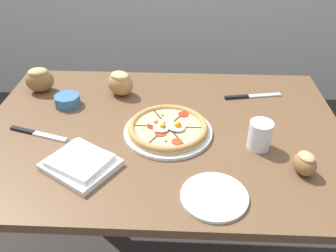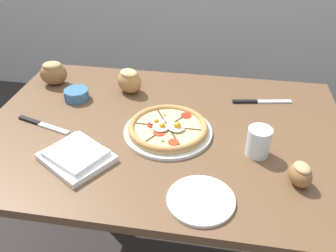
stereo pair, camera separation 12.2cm
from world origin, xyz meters
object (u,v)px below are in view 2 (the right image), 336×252
(bread_piece_far, at_px, (129,80))
(bread_piece_mid, at_px, (300,174))
(dining_table, at_px, (163,151))
(bread_piece_near, at_px, (53,73))
(water_glass, at_px, (258,143))
(pizza, at_px, (168,129))
(knife_main, at_px, (43,125))
(knife_spare, at_px, (261,102))
(side_saucer, at_px, (201,200))
(napkin_folded, at_px, (76,156))
(ramekin_bowl, at_px, (77,94))

(bread_piece_far, bearing_deg, bread_piece_mid, -35.99)
(dining_table, height_order, bread_piece_mid, bread_piece_mid)
(bread_piece_near, xyz_separation_m, bread_piece_mid, (0.96, -0.46, -0.02))
(bread_piece_near, xyz_separation_m, water_glass, (0.84, -0.34, -0.01))
(pizza, bearing_deg, dining_table, 131.90)
(bread_piece_mid, relative_size, bread_piece_far, 0.70)
(pizza, xyz_separation_m, knife_main, (-0.45, -0.03, -0.02))
(bread_piece_mid, distance_m, bread_piece_far, 0.77)
(bread_piece_far, height_order, water_glass, bread_piece_far)
(knife_spare, bearing_deg, bread_piece_near, 168.89)
(bread_piece_near, distance_m, bread_piece_mid, 1.06)
(bread_piece_near, distance_m, side_saucer, 0.90)
(knife_main, bearing_deg, dining_table, 24.08)
(napkin_folded, relative_size, bread_piece_far, 1.91)
(dining_table, relative_size, knife_main, 5.86)
(knife_main, bearing_deg, bread_piece_near, 123.04)
(napkin_folded, bearing_deg, dining_table, 42.58)
(bread_piece_far, bearing_deg, dining_table, -52.70)
(knife_spare, bearing_deg, pizza, -151.40)
(side_saucer, bearing_deg, knife_spare, 71.65)
(ramekin_bowl, xyz_separation_m, knife_main, (-0.05, -0.20, -0.02))
(bread_piece_mid, bearing_deg, knife_spare, 100.54)
(napkin_folded, relative_size, water_glass, 2.74)
(knife_spare, bearing_deg, knife_main, -169.62)
(bread_piece_mid, xyz_separation_m, water_glass, (-0.11, 0.12, 0.00))
(knife_spare, bearing_deg, side_saucer, -118.67)
(ramekin_bowl, relative_size, bread_piece_mid, 1.07)
(bread_piece_near, bearing_deg, bread_piece_mid, -25.88)
(dining_table, height_order, knife_spare, knife_spare)
(ramekin_bowl, height_order, water_glass, water_glass)
(side_saucer, bearing_deg, bread_piece_far, 121.56)
(pizza, xyz_separation_m, bread_piece_mid, (0.41, -0.18, 0.02))
(bread_piece_near, bearing_deg, water_glass, -22.15)
(knife_main, relative_size, knife_spare, 0.94)
(knife_spare, height_order, side_saucer, same)
(water_glass, bearing_deg, ramekin_bowl, 161.42)
(napkin_folded, bearing_deg, knife_spare, 37.86)
(pizza, distance_m, water_glass, 0.31)
(knife_main, distance_m, knife_spare, 0.84)
(napkin_folded, relative_size, bread_piece_near, 2.05)
(knife_main, bearing_deg, pizza, 20.51)
(napkin_folded, distance_m, side_saucer, 0.42)
(bread_piece_mid, bearing_deg, water_glass, 133.24)
(bread_piece_near, height_order, bread_piece_far, bread_piece_near)
(napkin_folded, distance_m, bread_piece_far, 0.46)
(napkin_folded, xyz_separation_m, knife_spare, (0.59, 0.46, -0.01))
(knife_main, height_order, water_glass, water_glass)
(pizza, relative_size, bread_piece_mid, 3.20)
(bread_piece_far, relative_size, knife_main, 0.63)
(dining_table, xyz_separation_m, bread_piece_mid, (0.44, -0.21, 0.14))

